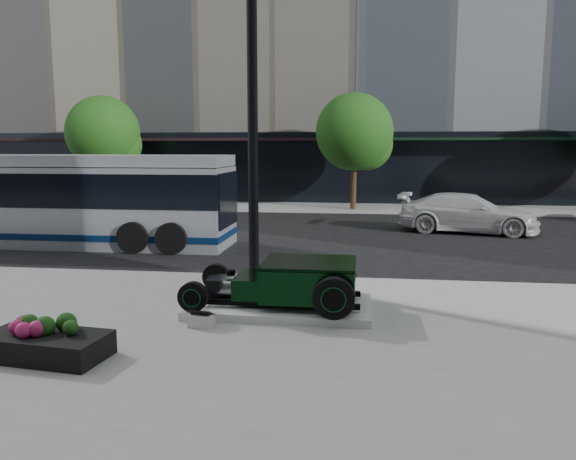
# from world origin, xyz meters

# --- Properties ---
(ground) EXTENTS (120.00, 120.00, 0.00)m
(ground) POSITION_xyz_m (0.00, 0.00, 0.00)
(ground) COLOR black
(ground) RESTS_ON ground
(sidewalk_far) EXTENTS (70.00, 4.00, 0.12)m
(sidewalk_far) POSITION_xyz_m (0.00, 14.00, 0.06)
(sidewalk_far) COLOR gray
(sidewalk_far) RESTS_ON ground
(street_trees) EXTENTS (29.80, 3.80, 5.70)m
(street_trees) POSITION_xyz_m (1.15, 13.07, 3.77)
(street_trees) COLOR black
(street_trees) RESTS_ON sidewalk_far
(display_plinth) EXTENTS (3.40, 1.80, 0.15)m
(display_plinth) POSITION_xyz_m (-0.03, -4.90, 0.20)
(display_plinth) COLOR silver
(display_plinth) RESTS_ON sidewalk_near
(hot_rod) EXTENTS (3.22, 2.00, 0.81)m
(hot_rod) POSITION_xyz_m (0.30, -4.90, 0.70)
(hot_rod) COLOR black
(hot_rod) RESTS_ON display_plinth
(info_plaque) EXTENTS (0.43, 0.34, 0.31)m
(info_plaque) POSITION_xyz_m (-1.24, -6.01, 0.24)
(info_plaque) COLOR silver
(info_plaque) RESTS_ON sidewalk_near
(lamppost) EXTENTS (0.43, 0.43, 7.76)m
(lamppost) POSITION_xyz_m (-1.02, -2.45, 3.71)
(lamppost) COLOR black
(lamppost) RESTS_ON sidewalk_near
(flower_planter) EXTENTS (1.88, 1.10, 0.58)m
(flower_planter) POSITION_xyz_m (-3.08, -7.73, 0.33)
(flower_planter) COLOR black
(flower_planter) RESTS_ON sidewalk_near
(transit_bus) EXTENTS (12.12, 2.88, 2.92)m
(transit_bus) POSITION_xyz_m (-8.74, 2.13, 1.49)
(transit_bus) COLOR #A4A9AE
(transit_bus) RESTS_ON ground
(white_sedan) EXTENTS (5.36, 3.06, 1.46)m
(white_sedan) POSITION_xyz_m (5.38, 6.52, 0.73)
(white_sedan) COLOR silver
(white_sedan) RESTS_ON ground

